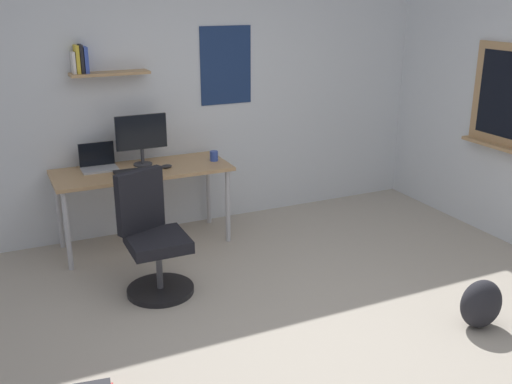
{
  "coord_description": "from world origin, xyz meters",
  "views": [
    {
      "loc": [
        -1.87,
        -2.96,
        2.24
      ],
      "look_at": [
        -0.17,
        0.72,
        0.85
      ],
      "focal_mm": 41.55,
      "sensor_mm": 36.0,
      "label": 1
    }
  ],
  "objects_px": {
    "laptop": "(98,163)",
    "desk": "(142,176)",
    "office_chair": "(153,242)",
    "backpack": "(481,304)",
    "computer_mouse": "(166,166)",
    "coffee_mug": "(214,156)",
    "keyboard": "(135,171)",
    "monitor_primary": "(141,136)"
  },
  "relations": [
    {
      "from": "desk",
      "to": "computer_mouse",
      "type": "relative_size",
      "value": 14.94
    },
    {
      "from": "keyboard",
      "to": "computer_mouse",
      "type": "distance_m",
      "value": 0.28
    },
    {
      "from": "computer_mouse",
      "to": "coffee_mug",
      "type": "distance_m",
      "value": 0.48
    },
    {
      "from": "backpack",
      "to": "office_chair",
      "type": "bearing_deg",
      "value": 142.34
    },
    {
      "from": "keyboard",
      "to": "coffee_mug",
      "type": "relative_size",
      "value": 4.02
    },
    {
      "from": "computer_mouse",
      "to": "backpack",
      "type": "height_order",
      "value": "computer_mouse"
    },
    {
      "from": "office_chair",
      "to": "computer_mouse",
      "type": "xyz_separation_m",
      "value": [
        0.37,
        0.82,
        0.34
      ]
    },
    {
      "from": "desk",
      "to": "office_chair",
      "type": "distance_m",
      "value": 0.95
    },
    {
      "from": "desk",
      "to": "computer_mouse",
      "type": "height_order",
      "value": "computer_mouse"
    },
    {
      "from": "office_chair",
      "to": "computer_mouse",
      "type": "bearing_deg",
      "value": 65.8
    },
    {
      "from": "desk",
      "to": "backpack",
      "type": "distance_m",
      "value": 2.99
    },
    {
      "from": "desk",
      "to": "monitor_primary",
      "type": "distance_m",
      "value": 0.36
    },
    {
      "from": "desk",
      "to": "office_chair",
      "type": "height_order",
      "value": "office_chair"
    },
    {
      "from": "coffee_mug",
      "to": "backpack",
      "type": "relative_size",
      "value": 0.26
    },
    {
      "from": "desk",
      "to": "backpack",
      "type": "height_order",
      "value": "desk"
    },
    {
      "from": "laptop",
      "to": "computer_mouse",
      "type": "bearing_deg",
      "value": -22.54
    },
    {
      "from": "desk",
      "to": "laptop",
      "type": "relative_size",
      "value": 5.01
    },
    {
      "from": "desk",
      "to": "keyboard",
      "type": "xyz_separation_m",
      "value": [
        -0.08,
        -0.08,
        0.08
      ]
    },
    {
      "from": "office_chair",
      "to": "laptop",
      "type": "distance_m",
      "value": 1.13
    },
    {
      "from": "keyboard",
      "to": "backpack",
      "type": "distance_m",
      "value": 2.99
    },
    {
      "from": "monitor_primary",
      "to": "backpack",
      "type": "distance_m",
      "value": 3.12
    },
    {
      "from": "office_chair",
      "to": "backpack",
      "type": "distance_m",
      "value": 2.42
    },
    {
      "from": "computer_mouse",
      "to": "coffee_mug",
      "type": "height_order",
      "value": "coffee_mug"
    },
    {
      "from": "office_chair",
      "to": "monitor_primary",
      "type": "relative_size",
      "value": 2.05
    },
    {
      "from": "coffee_mug",
      "to": "laptop",
      "type": "bearing_deg",
      "value": 170.11
    },
    {
      "from": "keyboard",
      "to": "laptop",
      "type": "bearing_deg",
      "value": 139.89
    },
    {
      "from": "office_chair",
      "to": "computer_mouse",
      "type": "relative_size",
      "value": 9.13
    },
    {
      "from": "computer_mouse",
      "to": "backpack",
      "type": "distance_m",
      "value": 2.83
    },
    {
      "from": "laptop",
      "to": "monitor_primary",
      "type": "xyz_separation_m",
      "value": [
        0.39,
        -0.05,
        0.22
      ]
    },
    {
      "from": "coffee_mug",
      "to": "monitor_primary",
      "type": "bearing_deg",
      "value": 168.41
    },
    {
      "from": "coffee_mug",
      "to": "office_chair",
      "type": "bearing_deg",
      "value": -134.02
    },
    {
      "from": "keyboard",
      "to": "computer_mouse",
      "type": "bearing_deg",
      "value": 0.0
    },
    {
      "from": "keyboard",
      "to": "desk",
      "type": "bearing_deg",
      "value": 45.46
    },
    {
      "from": "laptop",
      "to": "coffee_mug",
      "type": "xyz_separation_m",
      "value": [
        1.03,
        -0.18,
        -0.01
      ]
    },
    {
      "from": "laptop",
      "to": "desk",
      "type": "bearing_deg",
      "value": -23.24
    },
    {
      "from": "laptop",
      "to": "keyboard",
      "type": "relative_size",
      "value": 0.84
    },
    {
      "from": "desk",
      "to": "coffee_mug",
      "type": "bearing_deg",
      "value": -2.45
    },
    {
      "from": "monitor_primary",
      "to": "keyboard",
      "type": "distance_m",
      "value": 0.34
    },
    {
      "from": "desk",
      "to": "office_chair",
      "type": "relative_size",
      "value": 1.64
    },
    {
      "from": "desk",
      "to": "backpack",
      "type": "xyz_separation_m",
      "value": [
        1.74,
        -2.38,
        -0.48
      ]
    },
    {
      "from": "monitor_primary",
      "to": "keyboard",
      "type": "xyz_separation_m",
      "value": [
        -0.12,
        -0.18,
        -0.26
      ]
    },
    {
      "from": "desk",
      "to": "office_chair",
      "type": "xyz_separation_m",
      "value": [
        -0.17,
        -0.9,
        -0.25
      ]
    }
  ]
}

